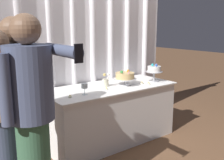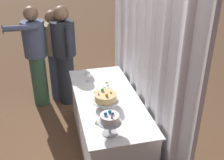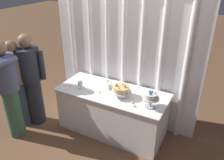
{
  "view_description": "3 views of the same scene",
  "coord_description": "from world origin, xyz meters",
  "px_view_note": "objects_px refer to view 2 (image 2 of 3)",
  "views": [
    {
      "loc": [
        -1.97,
        -2.57,
        1.55
      ],
      "look_at": [
        -0.01,
        0.05,
        0.86
      ],
      "focal_mm": 41.25,
      "sensor_mm": 36.0,
      "label": 1
    },
    {
      "loc": [
        2.83,
        -0.53,
        2.49
      ],
      "look_at": [
        -0.22,
        0.21,
        0.89
      ],
      "focal_mm": 44.15,
      "sensor_mm": 36.0,
      "label": 2
    },
    {
      "loc": [
        1.47,
        -2.68,
        2.57
      ],
      "look_at": [
        0.01,
        0.07,
        0.99
      ],
      "focal_mm": 36.48,
      "sensor_mm": 36.0,
      "label": 3
    }
  ],
  "objects_px": {
    "cake_table": "(108,123)",
    "tealight_far_left": "(85,75)",
    "guest_man_pink_jacket": "(55,53)",
    "cake_display_nearleft": "(106,98)",
    "tealight_near_left": "(95,92)",
    "tealight_far_right": "(96,122)",
    "tealight_near_right": "(101,118)",
    "guest_man_dark_suit": "(64,53)",
    "flower_vase": "(109,91)",
    "wine_glass": "(88,75)",
    "guest_girl_blue_dress": "(36,54)",
    "cake_display_nearright": "(110,120)"
  },
  "relations": [
    {
      "from": "guest_man_dark_suit",
      "to": "guest_girl_blue_dress",
      "type": "bearing_deg",
      "value": -95.23
    },
    {
      "from": "guest_man_pink_jacket",
      "to": "flower_vase",
      "type": "bearing_deg",
      "value": 21.53
    },
    {
      "from": "cake_table",
      "to": "cake_display_nearleft",
      "type": "distance_m",
      "value": 0.54
    },
    {
      "from": "flower_vase",
      "to": "guest_girl_blue_dress",
      "type": "height_order",
      "value": "guest_girl_blue_dress"
    },
    {
      "from": "tealight_far_left",
      "to": "guest_man_pink_jacket",
      "type": "height_order",
      "value": "guest_man_pink_jacket"
    },
    {
      "from": "wine_glass",
      "to": "guest_man_pink_jacket",
      "type": "bearing_deg",
      "value": -159.5
    },
    {
      "from": "cake_display_nearleft",
      "to": "tealight_far_left",
      "type": "relative_size",
      "value": 7.56
    },
    {
      "from": "tealight_far_right",
      "to": "guest_man_pink_jacket",
      "type": "height_order",
      "value": "guest_man_pink_jacket"
    },
    {
      "from": "guest_man_pink_jacket",
      "to": "cake_display_nearleft",
      "type": "bearing_deg",
      "value": 15.67
    },
    {
      "from": "tealight_far_left",
      "to": "tealight_near_right",
      "type": "relative_size",
      "value": 0.96
    },
    {
      "from": "cake_display_nearleft",
      "to": "wine_glass",
      "type": "relative_size",
      "value": 2.33
    },
    {
      "from": "tealight_near_right",
      "to": "guest_man_dark_suit",
      "type": "bearing_deg",
      "value": -172.18
    },
    {
      "from": "cake_display_nearright",
      "to": "guest_girl_blue_dress",
      "type": "xyz_separation_m",
      "value": [
        -2.04,
        -0.71,
        -0.03
      ]
    },
    {
      "from": "cake_display_nearright",
      "to": "wine_glass",
      "type": "relative_size",
      "value": 1.96
    },
    {
      "from": "tealight_near_left",
      "to": "tealight_far_right",
      "type": "xyz_separation_m",
      "value": [
        0.64,
        -0.1,
        0.0
      ]
    },
    {
      "from": "wine_glass",
      "to": "cake_display_nearright",
      "type": "bearing_deg",
      "value": 1.57
    },
    {
      "from": "guest_man_dark_suit",
      "to": "guest_girl_blue_dress",
      "type": "distance_m",
      "value": 0.45
    },
    {
      "from": "tealight_near_right",
      "to": "tealight_far_right",
      "type": "bearing_deg",
      "value": -45.95
    },
    {
      "from": "guest_girl_blue_dress",
      "to": "guest_man_dark_suit",
      "type": "bearing_deg",
      "value": 84.77
    },
    {
      "from": "tealight_near_right",
      "to": "guest_man_pink_jacket",
      "type": "height_order",
      "value": "guest_man_pink_jacket"
    },
    {
      "from": "cake_display_nearleft",
      "to": "tealight_near_left",
      "type": "distance_m",
      "value": 0.37
    },
    {
      "from": "cake_display_nearleft",
      "to": "flower_vase",
      "type": "bearing_deg",
      "value": 159.12
    },
    {
      "from": "cake_table",
      "to": "tealight_far_left",
      "type": "bearing_deg",
      "value": -165.96
    },
    {
      "from": "flower_vase",
      "to": "tealight_near_left",
      "type": "relative_size",
      "value": 4.96
    },
    {
      "from": "flower_vase",
      "to": "tealight_far_right",
      "type": "bearing_deg",
      "value": -25.94
    },
    {
      "from": "tealight_far_left",
      "to": "tealight_near_left",
      "type": "height_order",
      "value": "same"
    },
    {
      "from": "tealight_near_left",
      "to": "guest_man_pink_jacket",
      "type": "relative_size",
      "value": 0.02
    },
    {
      "from": "tealight_near_right",
      "to": "guest_man_dark_suit",
      "type": "distance_m",
      "value": 1.75
    },
    {
      "from": "tealight_near_left",
      "to": "tealight_near_right",
      "type": "xyz_separation_m",
      "value": [
        0.57,
        -0.04,
        0.0
      ]
    },
    {
      "from": "cake_display_nearright",
      "to": "guest_girl_blue_dress",
      "type": "relative_size",
      "value": 0.16
    },
    {
      "from": "tealight_near_right",
      "to": "guest_man_dark_suit",
      "type": "xyz_separation_m",
      "value": [
        -1.73,
        -0.24,
        0.11
      ]
    },
    {
      "from": "cake_display_nearleft",
      "to": "flower_vase",
      "type": "relative_size",
      "value": 1.71
    },
    {
      "from": "guest_girl_blue_dress",
      "to": "tealight_far_left",
      "type": "bearing_deg",
      "value": 45.15
    },
    {
      "from": "cake_display_nearleft",
      "to": "guest_girl_blue_dress",
      "type": "xyz_separation_m",
      "value": [
        -1.55,
        -0.78,
        0.02
      ]
    },
    {
      "from": "cake_display_nearright",
      "to": "guest_man_dark_suit",
      "type": "relative_size",
      "value": 0.16
    },
    {
      "from": "wine_glass",
      "to": "tealight_near_left",
      "type": "bearing_deg",
      "value": 6.3
    },
    {
      "from": "cake_display_nearleft",
      "to": "guest_man_dark_suit",
      "type": "xyz_separation_m",
      "value": [
        -1.51,
        -0.34,
        -0.0
      ]
    },
    {
      "from": "wine_glass",
      "to": "guest_girl_blue_dress",
      "type": "height_order",
      "value": "guest_girl_blue_dress"
    },
    {
      "from": "cake_display_nearright",
      "to": "tealight_far_left",
      "type": "relative_size",
      "value": 6.37
    },
    {
      "from": "tealight_near_left",
      "to": "guest_man_dark_suit",
      "type": "height_order",
      "value": "guest_man_dark_suit"
    },
    {
      "from": "tealight_far_left",
      "to": "tealight_near_right",
      "type": "height_order",
      "value": "tealight_near_right"
    },
    {
      "from": "tealight_far_right",
      "to": "cake_display_nearright",
      "type": "bearing_deg",
      "value": 26.25
    },
    {
      "from": "guest_man_dark_suit",
      "to": "guest_man_pink_jacket",
      "type": "distance_m",
      "value": 0.24
    },
    {
      "from": "tealight_near_left",
      "to": "guest_man_pink_jacket",
      "type": "height_order",
      "value": "guest_man_pink_jacket"
    },
    {
      "from": "tealight_near_right",
      "to": "guest_girl_blue_dress",
      "type": "relative_size",
      "value": 0.03
    },
    {
      "from": "cake_display_nearright",
      "to": "tealight_near_right",
      "type": "xyz_separation_m",
      "value": [
        -0.26,
        -0.03,
        -0.15
      ]
    },
    {
      "from": "guest_man_pink_jacket",
      "to": "tealight_far_left",
      "type": "bearing_deg",
      "value": 24.29
    },
    {
      "from": "flower_vase",
      "to": "tealight_near_right",
      "type": "relative_size",
      "value": 4.22
    },
    {
      "from": "cake_display_nearright",
      "to": "tealight_far_left",
      "type": "bearing_deg",
      "value": -178.25
    },
    {
      "from": "wine_glass",
      "to": "flower_vase",
      "type": "xyz_separation_m",
      "value": [
        0.44,
        0.19,
        -0.04
      ]
    }
  ]
}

